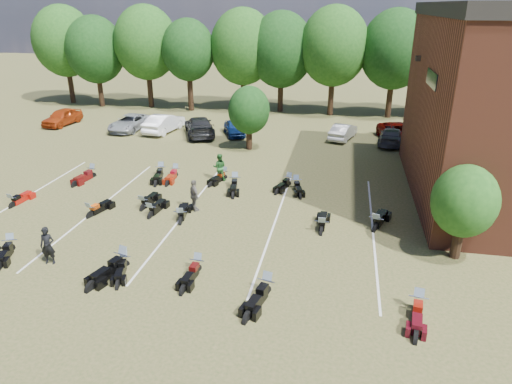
% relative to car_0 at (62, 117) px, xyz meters
% --- Properties ---
extents(ground, '(160.00, 160.00, 0.00)m').
position_rel_car_0_xyz_m(ground, '(20.88, -19.76, -0.76)').
color(ground, brown).
rests_on(ground, ground).
extents(car_0, '(2.15, 4.58, 1.52)m').
position_rel_car_0_xyz_m(car_0, '(0.00, 0.00, 0.00)').
color(car_0, '#982F0D').
rests_on(car_0, ground).
extents(car_1, '(2.42, 5.09, 1.61)m').
position_rel_car_0_xyz_m(car_1, '(10.37, -0.58, 0.05)').
color(car_1, white).
rests_on(car_1, ground).
extents(car_2, '(2.57, 5.08, 1.38)m').
position_rel_car_0_xyz_m(car_2, '(7.09, -0.60, -0.07)').
color(car_2, gray).
rests_on(car_2, ground).
extents(car_3, '(4.29, 6.00, 1.61)m').
position_rel_car_0_xyz_m(car_3, '(13.80, -1.07, 0.05)').
color(car_3, black).
rests_on(car_3, ground).
extents(car_4, '(2.85, 4.01, 1.27)m').
position_rel_car_0_xyz_m(car_4, '(16.77, -0.46, -0.12)').
color(car_4, navy).
rests_on(car_4, ground).
extents(car_5, '(2.45, 4.22, 1.31)m').
position_rel_car_0_xyz_m(car_5, '(26.06, 0.08, -0.10)').
color(car_5, silver).
rests_on(car_5, ground).
extents(car_6, '(3.49, 5.58, 1.44)m').
position_rel_car_0_xyz_m(car_6, '(30.53, 0.27, -0.04)').
color(car_6, '#570604').
rests_on(car_6, ground).
extents(car_7, '(2.48, 4.78, 1.33)m').
position_rel_car_0_xyz_m(car_7, '(29.92, -0.71, -0.09)').
color(car_7, '#313236').
rests_on(car_7, ground).
extents(person_black, '(0.69, 0.51, 1.74)m').
position_rel_car_0_xyz_m(person_black, '(13.80, -22.71, 0.11)').
color(person_black, black).
rests_on(person_black, ground).
extents(person_green, '(0.95, 0.79, 1.78)m').
position_rel_car_0_xyz_m(person_green, '(18.41, -11.35, 0.13)').
color(person_green, '#235E25').
rests_on(person_green, ground).
extents(person_grey, '(1.01, 1.10, 1.81)m').
position_rel_car_0_xyz_m(person_grey, '(18.32, -16.19, 0.15)').
color(person_grey, '#5F5951').
rests_on(person_grey, ground).
extents(motorcycle_0, '(1.38, 2.26, 1.20)m').
position_rel_car_0_xyz_m(motorcycle_0, '(11.40, -22.11, -0.76)').
color(motorcycle_0, black).
rests_on(motorcycle_0, ground).
extents(motorcycle_2, '(1.15, 2.10, 1.12)m').
position_rel_car_0_xyz_m(motorcycle_2, '(17.17, -22.46, -0.76)').
color(motorcycle_2, black).
rests_on(motorcycle_2, ground).
extents(motorcycle_3, '(1.45, 2.62, 1.39)m').
position_rel_car_0_xyz_m(motorcycle_3, '(17.10, -22.47, -0.76)').
color(motorcycle_3, black).
rests_on(motorcycle_3, ground).
extents(motorcycle_4, '(1.31, 2.51, 1.34)m').
position_rel_car_0_xyz_m(motorcycle_4, '(23.53, -23.22, -0.76)').
color(motorcycle_4, black).
rests_on(motorcycle_4, ground).
extents(motorcycle_5, '(0.83, 2.19, 1.20)m').
position_rel_car_0_xyz_m(motorcycle_5, '(20.38, -22.16, -0.76)').
color(motorcycle_5, black).
rests_on(motorcycle_5, ground).
extents(motorcycle_6, '(1.07, 2.39, 1.28)m').
position_rel_car_0_xyz_m(motorcycle_6, '(29.21, -23.18, -0.76)').
color(motorcycle_6, '#3F0911').
rests_on(motorcycle_6, ground).
extents(motorcycle_7, '(0.83, 2.12, 1.16)m').
position_rel_car_0_xyz_m(motorcycle_7, '(8.08, -17.68, -0.76)').
color(motorcycle_7, '#9C130B').
rests_on(motorcycle_7, ground).
extents(motorcycle_8, '(1.23, 2.25, 1.19)m').
position_rel_car_0_xyz_m(motorcycle_8, '(13.07, -18.02, -0.76)').
color(motorcycle_8, black).
rests_on(motorcycle_8, ground).
extents(motorcycle_9, '(0.92, 2.26, 1.23)m').
position_rel_car_0_xyz_m(motorcycle_9, '(16.25, -17.43, -0.76)').
color(motorcycle_9, black).
rests_on(motorcycle_9, ground).
extents(motorcycle_10, '(0.93, 2.26, 1.23)m').
position_rel_car_0_xyz_m(motorcycle_10, '(15.43, -16.59, -0.76)').
color(motorcycle_10, black).
rests_on(motorcycle_10, ground).
extents(motorcycle_11, '(1.08, 2.36, 1.27)m').
position_rel_car_0_xyz_m(motorcycle_11, '(18.06, -17.79, -0.76)').
color(motorcycle_11, black).
rests_on(motorcycle_11, ground).
extents(motorcycle_12, '(0.78, 2.32, 1.28)m').
position_rel_car_0_xyz_m(motorcycle_12, '(25.34, -17.55, -0.76)').
color(motorcycle_12, black).
rests_on(motorcycle_12, ground).
extents(motorcycle_13, '(1.52, 2.52, 1.34)m').
position_rel_car_0_xyz_m(motorcycle_13, '(28.00, -16.70, -0.76)').
color(motorcycle_13, black).
rests_on(motorcycle_13, ground).
extents(motorcycle_14, '(1.09, 2.39, 1.29)m').
position_rel_car_0_xyz_m(motorcycle_14, '(10.04, -12.49, -0.76)').
color(motorcycle_14, '#4B0A0A').
rests_on(motorcycle_14, ground).
extents(motorcycle_15, '(0.76, 2.22, 1.23)m').
position_rel_car_0_xyz_m(motorcycle_15, '(15.38, -11.31, -0.76)').
color(motorcycle_15, maroon).
rests_on(motorcycle_15, ground).
extents(motorcycle_16, '(1.18, 2.49, 1.33)m').
position_rel_car_0_xyz_m(motorcycle_16, '(14.40, -11.38, -0.76)').
color(motorcycle_16, black).
rests_on(motorcycle_16, ground).
extents(motorcycle_17, '(1.30, 2.16, 1.15)m').
position_rel_car_0_xyz_m(motorcycle_17, '(18.64, -11.12, -0.76)').
color(motorcycle_17, black).
rests_on(motorcycle_17, ground).
extents(motorcycle_18, '(1.14, 2.44, 1.31)m').
position_rel_car_0_xyz_m(motorcycle_18, '(19.66, -12.31, -0.76)').
color(motorcycle_18, black).
rests_on(motorcycle_18, ground).
extents(motorcycle_19, '(1.31, 2.22, 1.18)m').
position_rel_car_0_xyz_m(motorcycle_19, '(22.91, -11.48, -0.76)').
color(motorcycle_19, black).
rests_on(motorcycle_19, ground).
extents(motorcycle_20, '(1.20, 2.21, 1.18)m').
position_rel_car_0_xyz_m(motorcycle_20, '(23.44, -11.83, -0.76)').
color(motorcycle_20, black).
rests_on(motorcycle_20, ground).
extents(tree_line, '(56.00, 6.00, 9.79)m').
position_rel_car_0_xyz_m(tree_line, '(19.88, 9.24, 5.55)').
color(tree_line, black).
rests_on(tree_line, ground).
extents(young_tree_near_building, '(2.80, 2.80, 4.16)m').
position_rel_car_0_xyz_m(young_tree_near_building, '(31.38, -18.76, 1.99)').
color(young_tree_near_building, black).
rests_on(young_tree_near_building, ground).
extents(young_tree_midfield, '(3.20, 3.20, 4.70)m').
position_rel_car_0_xyz_m(young_tree_midfield, '(18.88, -4.26, 2.33)').
color(young_tree_midfield, black).
rests_on(young_tree_midfield, ground).
extents(parking_lines, '(20.10, 14.00, 0.01)m').
position_rel_car_0_xyz_m(parking_lines, '(17.88, -16.76, -0.75)').
color(parking_lines, silver).
rests_on(parking_lines, ground).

